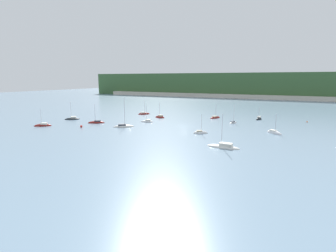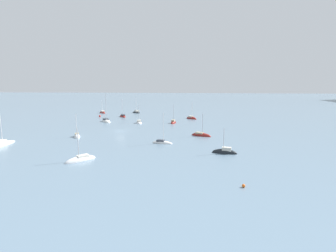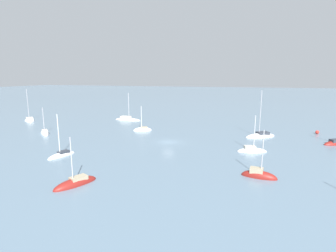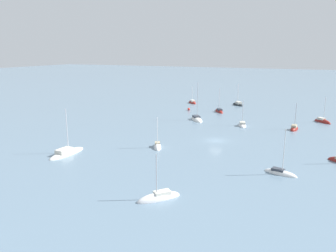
{
  "view_description": "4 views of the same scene",
  "coord_description": "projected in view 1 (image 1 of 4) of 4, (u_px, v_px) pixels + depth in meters",
  "views": [
    {
      "loc": [
        37.24,
        -87.91,
        17.43
      ],
      "look_at": [
        -0.11,
        -12.68,
        2.16
      ],
      "focal_mm": 28.0,
      "sensor_mm": 36.0,
      "label": 1
    },
    {
      "loc": [
        77.95,
        23.24,
        14.94
      ],
      "look_at": [
        2.76,
        15.21,
        2.34
      ],
      "focal_mm": 28.0,
      "sensor_mm": 36.0,
      "label": 2
    },
    {
      "loc": [
        -16.26,
        51.63,
        13.8
      ],
      "look_at": [
        3.15,
        -9.76,
        1.55
      ],
      "focal_mm": 28.0,
      "sensor_mm": 36.0,
      "label": 3
    },
    {
      "loc": [
        67.54,
        19.05,
        19.47
      ],
      "look_at": [
        -0.69,
        -11.89,
        2.02
      ],
      "focal_mm": 35.0,
      "sensor_mm": 36.0,
      "label": 4
    }
  ],
  "objects": [
    {
      "name": "mooring_buoy_1",
      "position": [
        81.0,
        126.0,
        94.44
      ],
      "size": [
        0.86,
        0.86,
        0.86
      ],
      "color": "red",
      "rests_on": "ground_plane"
    },
    {
      "name": "sailboat_9",
      "position": [
        200.0,
        133.0,
        84.2
      ],
      "size": [
        4.87,
        3.42,
        7.27
      ],
      "rotation": [
        0.0,
        0.0,
        0.46
      ],
      "color": "white",
      "rests_on": "ground_plane"
    },
    {
      "name": "ground_plane",
      "position": [
        183.0,
        126.0,
        96.88
      ],
      "size": [
        600.0,
        600.0,
        0.0
      ],
      "primitive_type": "plane",
      "color": "slate"
    },
    {
      "name": "sailboat_1",
      "position": [
        144.0,
        114.0,
        129.07
      ],
      "size": [
        5.38,
        5.15,
        7.96
      ],
      "rotation": [
        0.0,
        0.0,
        0.74
      ],
      "color": "maroon",
      "rests_on": "ground_plane"
    },
    {
      "name": "hillside_ridge",
      "position": [
        258.0,
        85.0,
        261.09
      ],
      "size": [
        344.68,
        72.86,
        22.54
      ],
      "color": "#385B33",
      "rests_on": "ground_plane"
    },
    {
      "name": "sailboat_10",
      "position": [
        43.0,
        126.0,
        97.32
      ],
      "size": [
        6.04,
        5.31,
        7.11
      ],
      "rotation": [
        0.0,
        0.0,
        3.81
      ],
      "color": "maroon",
      "rests_on": "ground_plane"
    },
    {
      "name": "sailboat_7",
      "position": [
        147.0,
        122.0,
        106.23
      ],
      "size": [
        5.77,
        3.4,
        7.58
      ],
      "rotation": [
        0.0,
        0.0,
        3.43
      ],
      "color": "silver",
      "rests_on": "ground_plane"
    },
    {
      "name": "sailboat_13",
      "position": [
        160.0,
        117.0,
        117.92
      ],
      "size": [
        5.0,
        2.22,
        7.67
      ],
      "rotation": [
        0.0,
        0.0,
        3.01
      ],
      "color": "maroon",
      "rests_on": "ground_plane"
    },
    {
      "name": "shore_town_strip",
      "position": [
        250.0,
        97.0,
        227.61
      ],
      "size": [
        292.98,
        6.0,
        3.47
      ],
      "color": "beige",
      "rests_on": "ground_plane"
    },
    {
      "name": "sailboat_4",
      "position": [
        259.0,
        119.0,
        112.95
      ],
      "size": [
        2.51,
        5.48,
        6.32
      ],
      "rotation": [
        0.0,
        0.0,
        4.51
      ],
      "color": "black",
      "rests_on": "ground_plane"
    },
    {
      "name": "sailboat_12",
      "position": [
        215.0,
        118.0,
        116.7
      ],
      "size": [
        4.18,
        6.12,
        7.28
      ],
      "rotation": [
        0.0,
        0.0,
        1.13
      ],
      "color": "maroon",
      "rests_on": "ground_plane"
    },
    {
      "name": "sailboat_2",
      "position": [
        223.0,
        147.0,
        67.05
      ],
      "size": [
        8.8,
        2.85,
        9.39
      ],
      "rotation": [
        0.0,
        0.0,
        3.11
      ],
      "color": "white",
      "rests_on": "ground_plane"
    },
    {
      "name": "sailboat_5",
      "position": [
        124.0,
        127.0,
        95.31
      ],
      "size": [
        7.63,
        6.27,
        11.59
      ],
      "rotation": [
        0.0,
        0.0,
        0.6
      ],
      "color": "white",
      "rests_on": "ground_plane"
    },
    {
      "name": "sailboat_0",
      "position": [
        72.0,
        119.0,
        113.04
      ],
      "size": [
        6.27,
        5.83,
        8.45
      ],
      "rotation": [
        0.0,
        0.0,
        3.85
      ],
      "color": "black",
      "rests_on": "ground_plane"
    },
    {
      "name": "sailboat_11",
      "position": [
        233.0,
        123.0,
        103.61
      ],
      "size": [
        2.87,
        5.57,
        8.18
      ],
      "rotation": [
        0.0,
        0.0,
        1.32
      ],
      "color": "white",
      "rests_on": "ground_plane"
    },
    {
      "name": "mooring_buoy_0",
      "position": [
        307.0,
        122.0,
        105.48
      ],
      "size": [
        0.5,
        0.5,
        0.5
      ],
      "color": "orange",
      "rests_on": "ground_plane"
    },
    {
      "name": "sailboat_6",
      "position": [
        274.0,
        133.0,
        84.32
      ],
      "size": [
        5.8,
        5.28,
        7.33
      ],
      "rotation": [
        0.0,
        0.0,
        5.58
      ],
      "color": "silver",
      "rests_on": "ground_plane"
    },
    {
      "name": "sailboat_8",
      "position": [
        96.0,
        123.0,
        103.91
      ],
      "size": [
        6.59,
        4.91,
        8.41
      ],
      "rotation": [
        0.0,
        0.0,
        3.68
      ],
      "color": "maroon",
      "rests_on": "ground_plane"
    }
  ]
}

